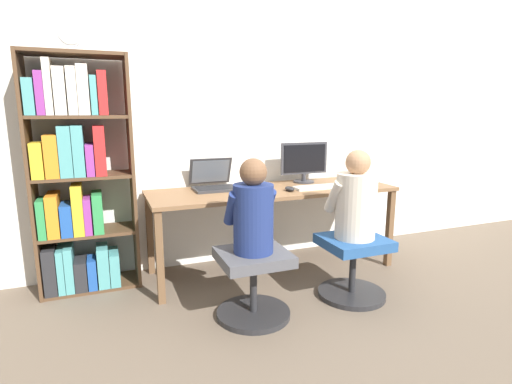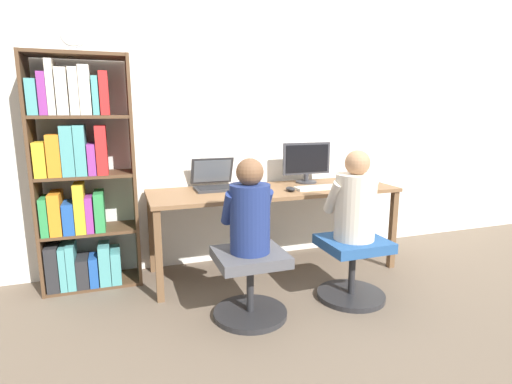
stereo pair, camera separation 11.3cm
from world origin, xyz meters
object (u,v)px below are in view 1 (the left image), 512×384
Objects in this scene: keyboard at (318,187)px; desktop_monitor at (304,162)px; laptop at (214,183)px; person_at_monitor at (356,200)px; person_at_laptop at (253,211)px; desk_clock at (70,34)px; office_chair_left at (353,264)px; bookshelf at (77,180)px; office_chair_right at (253,280)px.

desktop_monitor is at bearing 84.12° from keyboard.
person_at_monitor reaches higher than laptop.
person_at_monitor reaches higher than person_at_laptop.
desktop_monitor is 0.85m from laptop.
person_at_monitor is at bearing -23.09° from desk_clock.
desktop_monitor is 0.87m from person_at_monitor.
laptop is at bearing 90.97° from person_at_laptop.
desk_clock is (-1.78, 0.76, 1.58)m from office_chair_left.
desk_clock is at bearing 156.91° from person_at_monitor.
desktop_monitor is at bearing 3.05° from desk_clock.
person_at_laptop is (-0.79, -0.57, -0.00)m from keyboard.
desk_clock reaches higher than desktop_monitor.
person_at_monitor is at bearing -24.66° from bookshelf.
keyboard is at bearing 88.74° from office_chair_left.
desktop_monitor is at bearing 0.18° from laptop.
desk_clock is at bearing -61.04° from bookshelf.
person_at_monitor is (0.79, -0.85, -0.04)m from laptop.
bookshelf is (-1.84, 0.28, 0.13)m from keyboard.
desktop_monitor is 1.87m from bookshelf.
bookshelf is 9.27× the size of desk_clock.
office_chair_left is at bearing -91.26° from keyboard.
person_at_monitor is 2.23m from desk_clock.
person_at_monitor is (0.78, 0.02, 0.47)m from office_chair_right.
desktop_monitor is 0.72× the size of person_at_monitor.
keyboard is 0.67× the size of person_at_laptop.
office_chair_left is 2.50m from desk_clock.
laptop is at bearing 159.59° from keyboard.
office_chair_right is 1.48m from bookshelf.
keyboard is at bearing -20.41° from laptop.
office_chair_right is 0.91m from person_at_monitor.
keyboard is at bearing -6.51° from desk_clock.
desk_clock is (-1.82, -0.10, 0.95)m from desktop_monitor.
laptop is 1.92× the size of desk_clock.
laptop is 1.01m from office_chair_right.
office_chair_left is 0.90m from person_at_laptop.
person_at_monitor is 3.36× the size of desk_clock.
office_chair_left is 0.47m from person_at_monitor.
bookshelf is at bearing 140.78° from office_chair_right.
office_chair_left is at bearing -47.31° from laptop.
office_chair_left is at bearing 0.91° from office_chair_right.
keyboard is 0.97m from person_at_laptop.
keyboard is (0.80, -0.30, -0.04)m from laptop.
desktop_monitor reaches higher than laptop.
office_chair_left is at bearing -90.00° from person_at_monitor.
laptop is 1.47m from desk_clock.
desktop_monitor is at bearing 46.64° from person_at_laptop.
keyboard is 0.73m from office_chair_left.
keyboard is 0.82× the size of office_chair_left.
office_chair_right is at bearing -89.04° from laptop.
person_at_laptop is 3.23× the size of desk_clock.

